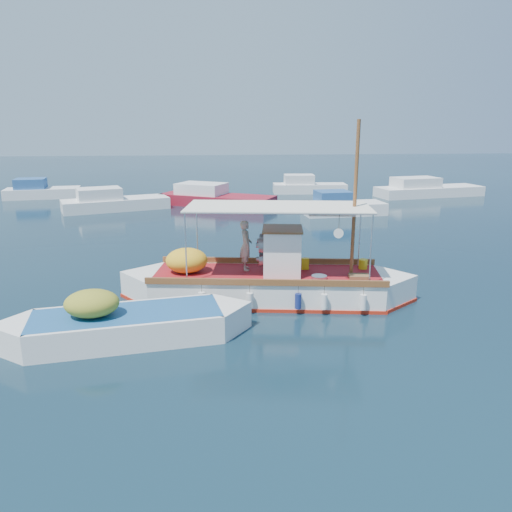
{
  "coord_description": "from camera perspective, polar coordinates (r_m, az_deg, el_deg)",
  "views": [
    {
      "loc": [
        -2.66,
        -15.76,
        6.02
      ],
      "look_at": [
        -1.14,
        0.0,
        1.76
      ],
      "focal_mm": 35.0,
      "sensor_mm": 36.0,
      "label": 1
    }
  ],
  "objects": [
    {
      "name": "fishing_caique",
      "position": [
        17.44,
        1.06,
        -3.19
      ],
      "size": [
        10.26,
        3.89,
        6.32
      ],
      "rotation": [
        0.0,
        0.0,
        -0.14
      ],
      "color": "white",
      "rests_on": "ground"
    },
    {
      "name": "bg_boat_far_n",
      "position": [
        44.27,
        5.89,
        7.82
      ],
      "size": [
        6.41,
        2.34,
        1.8
      ],
      "rotation": [
        0.0,
        0.0,
        -0.05
      ],
      "color": "silver",
      "rests_on": "ground"
    },
    {
      "name": "ground",
      "position": [
        17.08,
        3.82,
        -5.6
      ],
      "size": [
        160.0,
        160.0,
        0.0
      ],
      "primitive_type": "plane",
      "color": "black",
      "rests_on": "ground"
    },
    {
      "name": "bg_boat_far_w",
      "position": [
        44.71,
        -23.42,
        6.74
      ],
      "size": [
        6.02,
        3.11,
        1.8
      ],
      "rotation": [
        0.0,
        0.0,
        0.14
      ],
      "color": "silver",
      "rests_on": "ground"
    },
    {
      "name": "bg_boat_ne",
      "position": [
        34.06,
        9.74,
        5.51
      ],
      "size": [
        5.6,
        2.71,
        1.8
      ],
      "rotation": [
        0.0,
        0.0,
        0.1
      ],
      "color": "silver",
      "rests_on": "ground"
    },
    {
      "name": "bg_boat_e",
      "position": [
        44.37,
        18.87,
        7.11
      ],
      "size": [
        9.38,
        4.2,
        1.8
      ],
      "rotation": [
        0.0,
        0.0,
        0.18
      ],
      "color": "silver",
      "rests_on": "ground"
    },
    {
      "name": "dinghy",
      "position": [
        14.81,
        -14.74,
        -7.87
      ],
      "size": [
        7.19,
        2.86,
        1.78
      ],
      "rotation": [
        0.0,
        0.0,
        0.16
      ],
      "color": "white",
      "rests_on": "ground"
    },
    {
      "name": "bg_boat_nw",
      "position": [
        36.75,
        -16.08,
        5.83
      ],
      "size": [
        7.62,
        4.69,
        1.8
      ],
      "rotation": [
        0.0,
        0.0,
        0.34
      ],
      "color": "silver",
      "rests_on": "ground"
    },
    {
      "name": "bg_boat_n",
      "position": [
        37.5,
        -4.86,
        6.54
      ],
      "size": [
        8.86,
        6.48,
        1.8
      ],
      "rotation": [
        0.0,
        0.0,
        -0.49
      ],
      "color": "maroon",
      "rests_on": "ground"
    }
  ]
}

